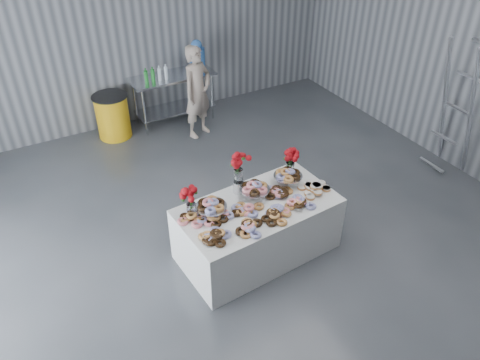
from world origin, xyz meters
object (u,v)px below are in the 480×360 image
(prep_table, at_px, (173,90))
(trash_barrel, at_px, (113,116))
(stepladder, at_px, (457,108))
(water_jug, at_px, (197,57))
(display_table, at_px, (258,229))
(person, at_px, (198,92))

(prep_table, relative_size, trash_barrel, 1.93)
(stepladder, bearing_deg, water_jug, 126.25)
(display_table, xyz_separation_m, trash_barrel, (-0.70, 3.72, 0.01))
(trash_barrel, xyz_separation_m, stepladder, (4.22, -3.51, 0.67))
(stepladder, bearing_deg, prep_table, 131.21)
(display_table, xyz_separation_m, person, (0.64, 3.07, 0.43))
(water_jug, relative_size, trash_barrel, 0.71)
(prep_table, height_order, stepladder, stepladder)
(stepladder, bearing_deg, display_table, -176.67)
(display_table, relative_size, person, 1.18)
(prep_table, relative_size, water_jug, 2.71)
(water_jug, xyz_separation_m, trash_barrel, (-1.65, 0.00, -0.76))
(water_jug, bearing_deg, trash_barrel, 180.00)
(trash_barrel, bearing_deg, display_table, -79.36)
(person, distance_m, trash_barrel, 1.54)
(water_jug, height_order, trash_barrel, water_jug)
(prep_table, relative_size, person, 0.93)
(water_jug, height_order, stepladder, stepladder)
(prep_table, distance_m, water_jug, 0.73)
(person, bearing_deg, display_table, -124.49)
(trash_barrel, bearing_deg, stepladder, -39.76)
(stepladder, bearing_deg, person, 135.19)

